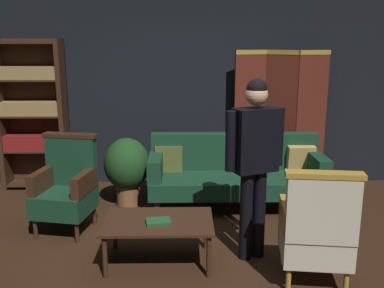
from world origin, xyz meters
TOP-DOWN VIEW (x-y plane):
  - ground_plane at (0.00, 0.00)m, footprint 10.00×10.00m
  - back_wall at (0.00, 2.45)m, footprint 7.20×0.10m
  - folding_screen at (1.23, 2.17)m, footprint 1.27×0.29m
  - bookshelf at (-2.15, 2.20)m, footprint 0.90×0.32m
  - velvet_couch at (0.55, 1.45)m, footprint 2.12×0.78m
  - coffee_table at (-0.32, 0.02)m, footprint 1.00×0.64m
  - armchair_gilt_accent at (1.02, -0.36)m, footprint 0.65×0.64m
  - armchair_wing_left at (-1.36, 0.77)m, footprint 0.68×0.67m
  - standing_figure at (0.56, 0.11)m, footprint 0.55×0.34m
  - potted_plant at (-0.80, 1.49)m, footprint 0.56×0.56m
  - book_green_cloth at (-0.32, -0.04)m, footprint 0.25×0.20m

SIDE VIEW (x-z plane):
  - ground_plane at x=0.00m, z-range 0.00..0.00m
  - coffee_table at x=-0.32m, z-range 0.16..0.58m
  - book_green_cloth at x=-0.32m, z-range 0.42..0.45m
  - velvet_couch at x=0.55m, z-range 0.01..0.89m
  - armchair_gilt_accent at x=1.02m, z-range -0.03..1.01m
  - armchair_wing_left at x=-1.36m, z-range -0.03..1.01m
  - potted_plant at x=-0.80m, z-range 0.07..0.92m
  - folding_screen at x=1.23m, z-range 0.04..1.94m
  - standing_figure at x=0.56m, z-range 0.17..1.88m
  - bookshelf at x=-2.15m, z-range 0.03..2.08m
  - back_wall at x=0.00m, z-range 0.00..2.80m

